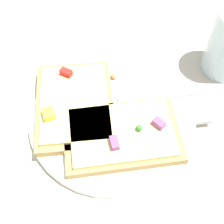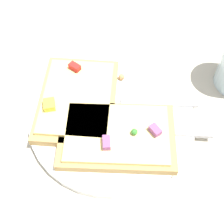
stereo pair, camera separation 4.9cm
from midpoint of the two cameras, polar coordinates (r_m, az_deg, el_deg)
The scene contains 7 objects.
ground_plane at distance 0.51m, azimuth -2.75°, elevation -1.58°, with size 4.00×4.00×0.00m, color #BCB29E.
plate at distance 0.51m, azimuth -2.78°, elevation -1.22°, with size 0.27×0.27×0.01m.
fork at distance 0.52m, azimuth -0.21°, elevation 2.15°, with size 0.19×0.11×0.01m.
knife at distance 0.49m, azimuth 5.58°, elevation -2.27°, with size 0.19×0.11×0.01m.
pizza_slice_main at distance 0.51m, azimuth -9.63°, elevation 1.21°, with size 0.19×0.21×0.03m.
pizza_slice_corner at distance 0.47m, azimuth -1.12°, elevation -4.34°, with size 0.21×0.18×0.03m.
crumb_scatter at distance 0.53m, azimuth -2.06°, elevation 5.01°, with size 0.07×0.14×0.01m.
Camera 1 is at (-0.16, -0.23, 0.43)m, focal length 50.00 mm.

